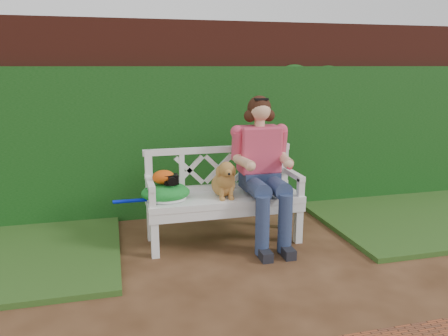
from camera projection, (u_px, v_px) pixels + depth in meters
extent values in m
plane|color=#382011|center=(256.00, 273.00, 3.68)|extent=(60.00, 60.00, 0.00)
cube|color=#592218|center=(207.00, 118.00, 5.22)|extent=(10.00, 0.30, 2.20)
cube|color=#21551D|center=(211.00, 141.00, 5.07)|extent=(10.00, 0.18, 1.70)
cube|color=#27521C|center=(427.00, 213.00, 5.10)|extent=(2.60, 2.00, 0.05)
cube|color=black|center=(171.00, 179.00, 4.04)|extent=(0.14, 0.10, 0.09)
ellipsoid|color=#CC4A0E|center=(163.00, 177.00, 4.04)|extent=(0.22, 0.18, 0.13)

